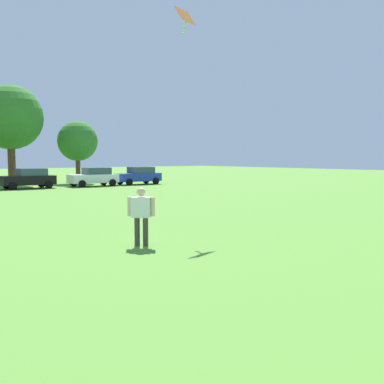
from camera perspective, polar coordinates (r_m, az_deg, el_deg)
name	(u,v)px	position (r m, az deg, el deg)	size (l,w,h in m)	color
adult_bystander	(141,211)	(13.82, -6.31, -2.38)	(0.64, 0.62, 1.75)	#3F3833
kite	(185,18)	(19.01, -0.87, 20.72)	(1.01, 0.71, 1.03)	orange
parked_car_black_2	(29,178)	(40.72, -19.56, 1.60)	(4.30, 2.02, 1.68)	black
parked_car_white_3	(94,177)	(42.35, -12.03, 1.85)	(4.30, 2.02, 1.68)	white
parked_car_blue_4	(139,175)	(44.58, -6.61, 2.04)	(4.30, 2.02, 1.68)	#1E38AD
tree_right	(10,118)	(46.44, -21.56, 8.56)	(5.97, 5.97, 9.31)	brown
tree_far_right	(78,141)	(47.70, -13.98, 6.10)	(3.98, 3.98, 6.21)	brown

